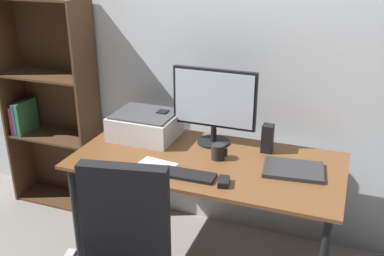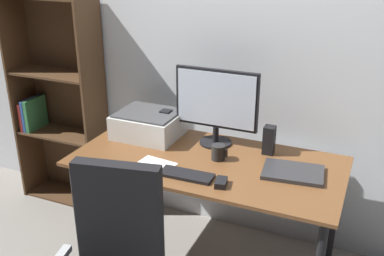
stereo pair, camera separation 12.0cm
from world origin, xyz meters
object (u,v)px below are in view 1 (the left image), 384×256
speaker_right (267,138)px  printer (145,125)px  desk (207,172)px  coffee_mug (218,152)px  monitor (214,102)px  bookshelf (51,106)px  speaker_left (163,123)px  keyboard (188,175)px  laptop (293,170)px  mouse (224,182)px

speaker_right → printer: size_ratio=0.43×
desk → coffee_mug: size_ratio=16.19×
monitor → bookshelf: size_ratio=0.33×
coffee_mug → printer: (-0.53, 0.14, 0.04)m
speaker_right → printer: 0.77m
desk → speaker_left: (-0.37, 0.22, 0.17)m
keyboard → speaker_right: 0.56m
desk → laptop: size_ratio=4.81×
desk → speaker_right: size_ratio=9.05×
laptop → coffee_mug: bearing=172.6°
keyboard → bookshelf: bearing=154.1°
desk → laptop: 0.50m
mouse → laptop: 0.41m
desk → bookshelf: bookshelf is taller
printer → bookshelf: size_ratio=0.26×
coffee_mug → printer: bearing=164.8°
speaker_left → coffee_mug: bearing=-24.3°
monitor → mouse: (0.21, -0.48, -0.25)m
monitor → bookshelf: bookshelf is taller
speaker_right → mouse: bearing=-105.0°
desk → laptop: (0.49, 0.03, 0.09)m
coffee_mug → speaker_left: (-0.43, 0.19, 0.04)m
desk → mouse: size_ratio=16.02×
laptop → printer: printer is taller
laptop → speaker_right: size_ratio=1.88×
monitor → mouse: size_ratio=5.38×
mouse → laptop: bearing=29.6°
coffee_mug → speaker_right: (0.24, 0.19, 0.04)m
desk → keyboard: size_ratio=5.30×
monitor → bookshelf: (-1.31, 0.14, -0.24)m
keyboard → laptop: bearing=24.7°
mouse → monitor: bearing=102.9°
monitor → coffee_mug: bearing=-65.1°
speaker_left → keyboard: bearing=-52.5°
desk → mouse: (0.17, -0.24, 0.10)m
desk → speaker_right: speaker_right is taller
bookshelf → speaker_left: bearing=-8.7°
bookshelf → desk: bearing=-15.5°
monitor → speaker_left: monitor is taller
keyboard → speaker_right: size_ratio=1.71×
keyboard → desk: bearing=81.8°
monitor → speaker_right: size_ratio=3.04×
laptop → mouse: bearing=-145.9°
printer → desk: bearing=-20.3°
printer → keyboard: bearing=-42.0°
keyboard → laptop: 0.57m
laptop → speaker_left: 0.89m
mouse → printer: 0.77m
laptop → keyboard: bearing=-160.4°
monitor → speaker_right: bearing=-1.3°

